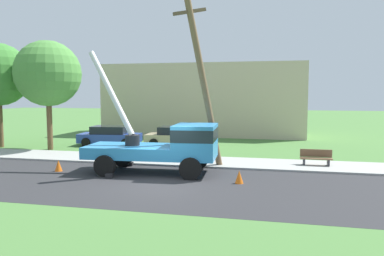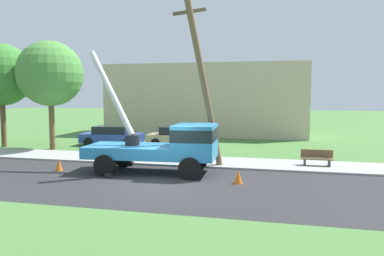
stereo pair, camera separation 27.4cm
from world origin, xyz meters
name	(u,v)px [view 1 (the left image)]	position (x,y,z in m)	size (l,w,h in m)	color
ground_plane	(209,145)	(0.00, 12.00, 0.00)	(120.00, 120.00, 0.00)	#477538
road_asphalt	(159,184)	(0.00, 0.00, 0.00)	(80.00, 7.45, 0.01)	#2B2B2D
sidewalk_strip	(188,161)	(0.00, 5.26, 0.05)	(80.00, 3.06, 0.10)	#9E9E99
utility_truck	(169,144)	(-0.23, 2.19, 1.41)	(6.90, 3.21, 5.98)	#2D84C6
leaning_utility_pole	(203,78)	(1.13, 3.65, 4.54)	(2.25, 2.12, 8.84)	brown
traffic_cone_ahead	(239,177)	(3.26, 0.86, 0.28)	(0.36, 0.36, 0.56)	orange
traffic_cone_behind	(58,166)	(-5.62, 1.42, 0.28)	(0.36, 0.36, 0.56)	orange
parked_sedan_blue	(110,136)	(-7.08, 10.43, 0.71)	(4.55, 2.29, 1.42)	#263F99
parked_sedan_tan	(177,136)	(-2.19, 11.03, 0.71)	(4.44, 2.09, 1.42)	tan
park_bench	(316,158)	(6.80, 5.32, 0.46)	(1.60, 0.45, 0.90)	brown
roadside_tree_near	(48,74)	(-10.15, 7.66, 5.09)	(4.36, 4.36, 7.29)	brown
lowrise_building_backdrop	(204,100)	(-1.81, 19.58, 3.20)	(18.00, 6.00, 6.40)	#C6B293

